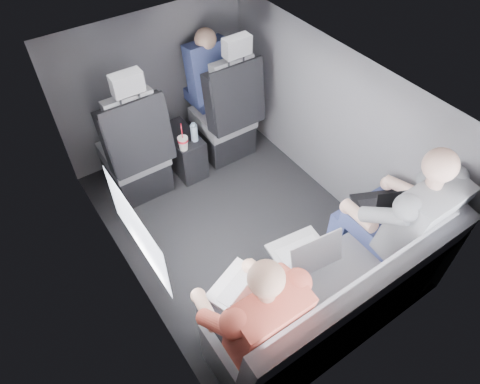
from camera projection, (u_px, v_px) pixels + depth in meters
floor at (237, 227)px, 3.55m from camera, size 2.60×2.60×0.00m
ceiling at (237, 86)px, 2.57m from camera, size 2.60×2.60×0.00m
panel_left at (120, 223)px, 2.71m from camera, size 0.02×2.60×1.35m
panel_right at (330, 124)px, 3.41m from camera, size 0.02×2.60×1.35m
panel_front at (155, 85)px, 3.80m from camera, size 1.80×0.02×1.35m
panel_back at (371, 303)px, 2.32m from camera, size 1.80×0.02×1.35m
side_window at (137, 230)px, 2.39m from camera, size 0.02×0.75×0.42m
seatbelt at (237, 90)px, 3.53m from camera, size 0.35×0.11×0.59m
front_seat_left at (136, 156)px, 3.56m from camera, size 0.52×0.58×1.26m
front_seat_right at (226, 119)px, 3.91m from camera, size 0.52×0.58×1.26m
center_console at (183, 151)px, 3.90m from camera, size 0.24×0.48×0.41m
rear_bench at (331, 304)px, 2.72m from camera, size 1.60×0.57×0.92m
soda_cup at (183, 143)px, 3.57m from camera, size 0.09×0.09×0.27m
water_bottle at (194, 133)px, 3.64m from camera, size 0.06×0.06×0.18m
laptop_white at (243, 290)px, 2.43m from camera, size 0.40×0.42×0.25m
laptop_silver at (305, 251)px, 2.61m from camera, size 0.38×0.35×0.25m
laptop_black at (387, 205)px, 2.87m from camera, size 0.41×0.43×0.25m
passenger_rear_left at (251, 315)px, 2.33m from camera, size 0.50×0.62×1.22m
passenger_rear_right at (399, 218)px, 2.76m from camera, size 0.55×0.66×1.30m
passenger_front_right at (208, 74)px, 3.80m from camera, size 0.37×0.37×0.73m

